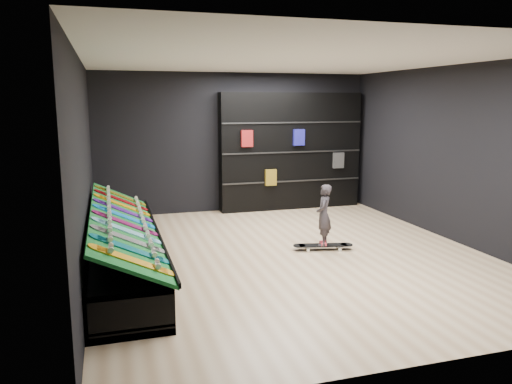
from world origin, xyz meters
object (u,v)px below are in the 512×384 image
object	(u,v)px
child	(323,227)
display_rack	(123,253)
back_shelving	(291,151)
floor_skateboard	(323,247)

from	to	relation	value
child	display_rack	bearing A→B (deg)	-58.54
back_shelving	child	size ratio (longest dim) A/B	5.40
display_rack	floor_skateboard	size ratio (longest dim) A/B	4.59
display_rack	child	distance (m)	3.16
display_rack	back_shelving	bearing A→B (deg)	41.19
display_rack	child	xyz separation A→B (m)	(3.16, 0.09, 0.14)
back_shelving	floor_skateboard	size ratio (longest dim) A/B	3.29
display_rack	back_shelving	size ratio (longest dim) A/B	1.40
display_rack	back_shelving	distance (m)	5.15
display_rack	floor_skateboard	bearing A→B (deg)	1.64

